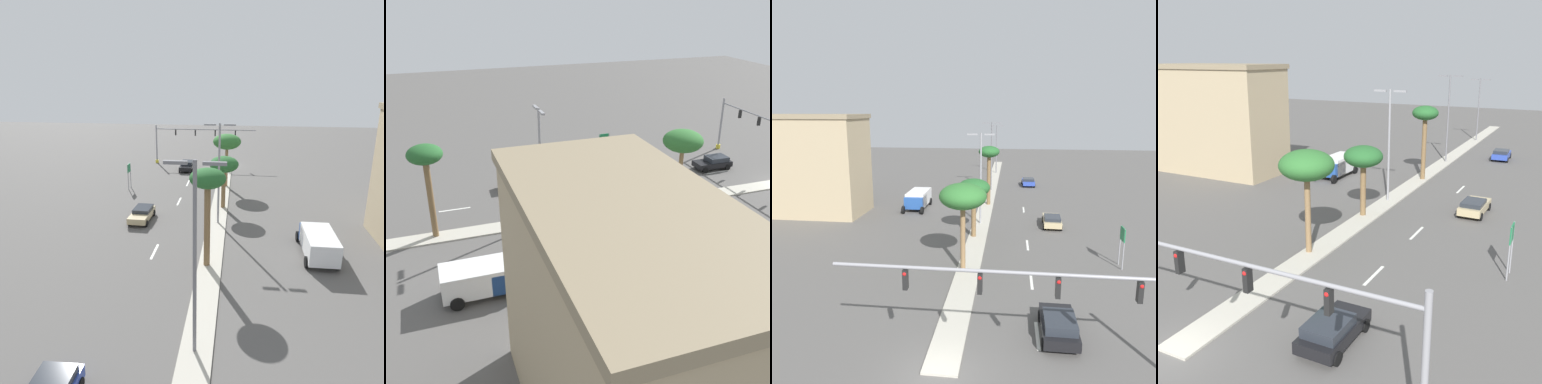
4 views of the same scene
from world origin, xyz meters
TOP-DOWN VIEW (x-y plane):
  - ground_plane at (0.00, 29.85)m, footprint 160.00×160.00m
  - lane_stripe_inboard at (4.80, 4.00)m, footprint 0.20×2.80m
  - lane_stripe_near at (4.80, 11.05)m, footprint 0.20×2.80m
  - lane_stripe_outboard at (4.80, 18.80)m, footprint 0.20×2.80m
  - lane_stripe_mid at (4.80, 31.91)m, footprint 0.20×2.80m
  - traffic_signal_gantry at (7.00, -0.61)m, footprint 16.36×0.53m
  - directional_road_sign at (11.93, 14.53)m, footprint 0.10×1.21m
  - commercial_building at (-21.11, 27.29)m, footprint 13.97×7.13m
  - palm_tree_mid at (-0.39, 12.10)m, footprint 3.56×3.56m
  - palm_tree_trailing at (-0.39, 20.45)m, footprint 3.13×3.13m
  - palm_tree_inboard at (0.26, 33.79)m, footprint 2.68×2.68m
  - street_lamp_mid at (-0.09, 25.03)m, footprint 2.90×0.24m
  - sedan_black_far at (5.92, 3.98)m, footprint 2.01×4.03m
  - sedan_tan_trailing at (7.60, 25.06)m, footprint 2.05×4.24m
  - box_truck at (-8.52, 30.98)m, footprint 2.59×6.15m

SIDE VIEW (x-z plane):
  - ground_plane at x=0.00m, z-range 0.00..0.00m
  - lane_stripe_inboard at x=4.80m, z-range 0.00..0.01m
  - lane_stripe_near at x=4.80m, z-range 0.00..0.01m
  - lane_stripe_outboard at x=4.80m, z-range 0.00..0.01m
  - lane_stripe_mid at x=4.80m, z-range 0.00..0.01m
  - sedan_tan_trailing at x=7.60m, z-range 0.07..1.33m
  - sedan_black_far at x=5.92m, z-range 0.05..1.43m
  - box_truck at x=-8.52m, z-range 0.16..2.33m
  - directional_road_sign at x=11.93m, z-range 0.68..3.97m
  - traffic_signal_gantry at x=7.00m, z-range 0.99..7.25m
  - palm_tree_trailing at x=-0.39m, z-range 1.98..7.69m
  - street_lamp_mid at x=-0.09m, z-range 0.96..10.75m
  - palm_tree_mid at x=-0.39m, z-range 2.46..9.31m
  - commercial_building at x=-21.11m, z-range 0.02..11.81m
  - palm_tree_inboard at x=0.26m, z-range 2.76..10.42m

